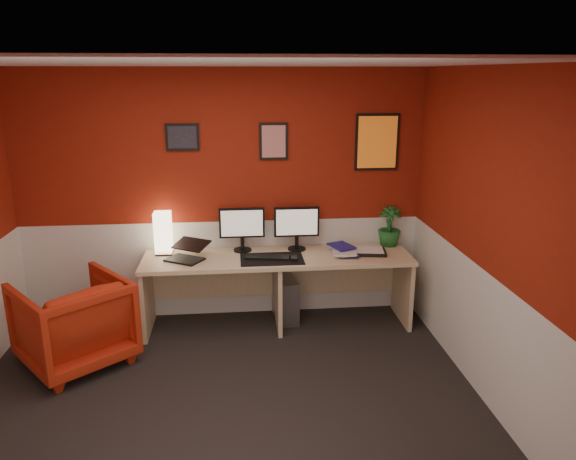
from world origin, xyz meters
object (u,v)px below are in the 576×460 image
Objects in this scene: zen_tray at (368,252)px; pc_tower at (285,298)px; armchair at (74,322)px; desk at (278,291)px; monitor_right at (297,222)px; shoji_lamp at (163,234)px; laptop at (184,249)px; monitor_left at (242,223)px; potted_plant at (389,226)px.

zen_tray is 0.78× the size of pc_tower.
desk is at bearing 158.09° from armchair.
desk is at bearing -179.91° from zen_tray.
shoji_lamp is at bearing -179.94° from monitor_right.
monitor_left is at bearing 55.84° from laptop.
pc_tower is 0.53× the size of armchair.
monitor_right is at bearing -1.58° from monitor_left.
laptop reaches higher than armchair.
monitor_right is 0.96m from potted_plant.
zen_tray is at bearing -9.28° from monitor_left.
zen_tray is (1.23, -0.20, -0.28)m from monitor_left.
monitor_right is (1.10, 0.23, 0.18)m from laptop.
shoji_lamp is 0.47× the size of armchair.
pc_tower is at bearing 161.18° from armchair.
desk is 1.01m from laptop.
shoji_lamp is 2.01m from zen_tray.
monitor_left is 1.00× the size of monitor_right.
monitor_right reaches higher than pc_tower.
desk is 0.76m from monitor_left.
potted_plant is at bearing 1.08° from monitor_left.
desk is 4.48× the size of monitor_right.
shoji_lamp reaches higher than armchair.
laptop is (-0.89, -0.04, 0.47)m from desk.
potted_plant is at bearing 155.75° from armchair.
potted_plant is (0.28, 0.23, 0.19)m from zen_tray.
shoji_lamp is at bearing -172.47° from armchair.
desk is at bearing -9.53° from shoji_lamp.
desk is 3.08× the size of armchair.
pc_tower is at bearing -2.20° from shoji_lamp.
armchair is (-1.47, -0.76, -0.64)m from monitor_left.
monitor_right is at bearing 164.81° from zen_tray.
pc_tower is (0.42, -0.06, -0.80)m from monitor_left.
desk is at bearing -168.85° from potted_plant.
monitor_right is 0.76m from zen_tray.
monitor_right reaches higher than potted_plant.
shoji_lamp is (-1.10, 0.19, 0.56)m from desk.
potted_plant is (0.96, 0.04, -0.09)m from monitor_right.
zen_tray is at bearing 0.09° from desk.
potted_plant is at bearing 39.62° from zen_tray.
monitor_left is 1.29× the size of pc_tower.
armchair is (-2.01, -0.75, -0.64)m from monitor_right.
shoji_lamp is 0.98× the size of potted_plant.
potted_plant is at bearing 39.74° from laptop.
shoji_lamp is 0.32m from laptop.
potted_plant is at bearing -2.20° from pc_tower.
laptop is 1.15m from armchair.
laptop is at bearing -46.34° from shoji_lamp.
armchair is at bearing -162.77° from desk.
potted_plant is at bearing 1.13° from shoji_lamp.
desk is 5.78× the size of pc_tower.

